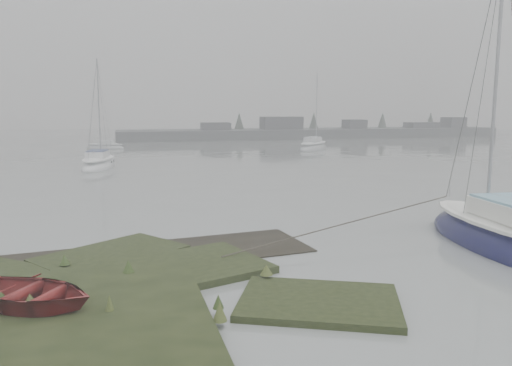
% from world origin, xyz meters
% --- Properties ---
extents(ground, '(160.00, 160.00, 0.00)m').
position_xyz_m(ground, '(0.00, 30.00, 0.00)').
color(ground, slate).
rests_on(ground, ground).
extents(far_shoreline, '(60.00, 8.00, 4.15)m').
position_xyz_m(far_shoreline, '(26.84, 61.90, 0.85)').
color(far_shoreline, '#4C4F51').
rests_on(far_shoreline, ground).
extents(sailboat_main, '(3.22, 7.62, 10.45)m').
position_xyz_m(sailboat_main, '(7.90, 2.24, 0.32)').
color(sailboat_main, '#0C0C3A').
rests_on(sailboat_main, ground).
extents(sailboat_white, '(3.24, 6.47, 8.73)m').
position_xyz_m(sailboat_white, '(-5.13, 28.41, 0.27)').
color(sailboat_white, white).
rests_on(sailboat_white, ground).
extents(sailboat_far_b, '(5.75, 6.17, 8.98)m').
position_xyz_m(sailboat_far_b, '(16.87, 40.39, 0.28)').
color(sailboat_far_b, '#A5ABAE').
rests_on(sailboat_far_b, ground).
extents(sailboat_far_c, '(4.53, 2.87, 6.08)m').
position_xyz_m(sailboat_far_c, '(-5.09, 47.70, 0.19)').
color(sailboat_far_c, '#B2B5BC').
rests_on(sailboat_far_c, ground).
extents(dinghy, '(3.68, 3.41, 0.62)m').
position_xyz_m(dinghy, '(-5.63, 0.56, 0.53)').
color(dinghy, maroon).
rests_on(dinghy, marsh_bank).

